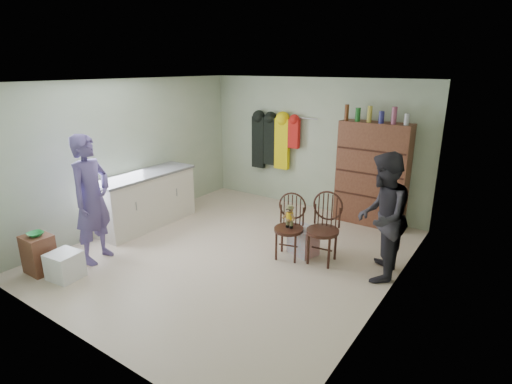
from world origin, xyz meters
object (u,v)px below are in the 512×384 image
Objects in this scene: chair_far at (324,225)px; dresser at (372,174)px; chair_front at (290,222)px; counter at (146,199)px.

chair_far is 1.81m from dresser.
dresser reaches higher than chair_front.
chair_front is at bearing -104.89° from dresser.
dresser is at bearing 35.69° from counter.
dresser reaches higher than counter.
counter is 1.95× the size of chair_front.
chair_far reaches higher than chair_front.
chair_far is (3.15, 0.52, 0.07)m from counter.
chair_front is 2.04m from dresser.
chair_far is 0.49× the size of dresser.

